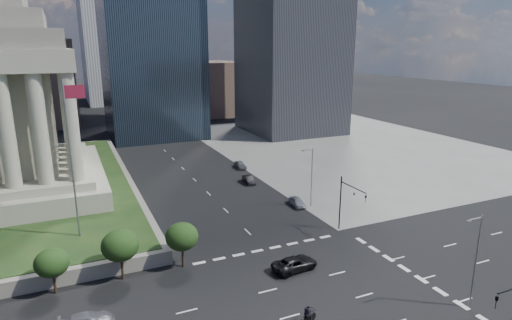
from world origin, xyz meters
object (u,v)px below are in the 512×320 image
parked_sedan_mid (249,180)px  flagpole (72,152)px  pickup_truck (295,264)px  street_lamp_north (311,174)px  parked_sedan_near (297,202)px  parked_sedan_far (240,165)px  motorcycle_trail (307,315)px  traffic_signal_ne (348,199)px  street_lamp_south (475,256)px

parked_sedan_mid → flagpole: bearing=-145.7°
flagpole → pickup_truck: 30.50m
street_lamp_north → pickup_truck: 21.74m
parked_sedan_near → parked_sedan_far: 25.15m
pickup_truck → parked_sedan_far: (10.59, 43.33, -0.02)m
parked_sedan_near → parked_sedan_far: parked_sedan_far is taller
pickup_truck → parked_sedan_mid: (8.09, 32.78, -0.06)m
parked_sedan_mid → motorcycle_trail: bearing=-99.9°
traffic_signal_ne → parked_sedan_near: size_ratio=1.86×
street_lamp_south → traffic_signal_ne: bearing=92.4°
flagpole → street_lamp_north: size_ratio=2.00×
motorcycle_trail → street_lamp_north: bearing=40.2°
parked_sedan_mid → motorcycle_trail: 43.93m
street_lamp_north → pickup_truck: street_lamp_north is taller
traffic_signal_ne → street_lamp_north: 11.34m
street_lamp_north → flagpole: bearing=-178.4°
street_lamp_north → pickup_truck: (-12.42, -17.16, -4.88)m
parked_sedan_far → motorcycle_trail: (-14.53, -52.81, 0.18)m
parked_sedan_near → motorcycle_trail: motorcycle_trail is taller
flagpole → street_lamp_south: flagpole is taller
traffic_signal_ne → parked_sedan_near: bearing=94.6°
street_lamp_south → street_lamp_north: (0.00, 31.00, 0.00)m
parked_sedan_near → motorcycle_trail: 31.25m
parked_sedan_near → street_lamp_south: bearing=-79.1°
street_lamp_north → motorcycle_trail: (-16.36, -26.64, -4.72)m
pickup_truck → motorcycle_trail: motorcycle_trail is taller
street_lamp_south → parked_sedan_near: (-1.83, 32.02, -4.93)m
flagpole → street_lamp_north: bearing=1.6°
pickup_truck → parked_sedan_mid: pickup_truck is taller
motorcycle_trail → street_lamp_south: bearing=-33.1°
parked_sedan_near → parked_sedan_far: (0.00, 25.15, 0.03)m
street_lamp_north → pickup_truck: size_ratio=1.77×
pickup_truck → parked_sedan_far: 44.61m
flagpole → traffic_signal_ne: size_ratio=2.50×
parked_sedan_mid → street_lamp_north: bearing=-68.6°
parked_sedan_far → motorcycle_trail: 54.77m
street_lamp_north → parked_sedan_near: (-1.83, 1.02, -4.93)m
street_lamp_north → parked_sedan_near: bearing=150.8°
traffic_signal_ne → pickup_truck: size_ratio=1.42×
traffic_signal_ne → parked_sedan_near: 13.17m
flagpole → street_lamp_south: 46.81m
street_lamp_south → motorcycle_trail: street_lamp_south is taller
street_lamp_south → pickup_truck: street_lamp_south is taller
flagpole → parked_sedan_far: size_ratio=4.48×
street_lamp_north → motorcycle_trail: bearing=-121.6°
street_lamp_south → street_lamp_north: size_ratio=1.00×
street_lamp_south → pickup_truck: (-12.42, 13.84, -4.88)m
parked_sedan_mid → parked_sedan_far: bearing=82.6°
traffic_signal_ne → street_lamp_south: street_lamp_south is taller
street_lamp_north → parked_sedan_far: bearing=94.0°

